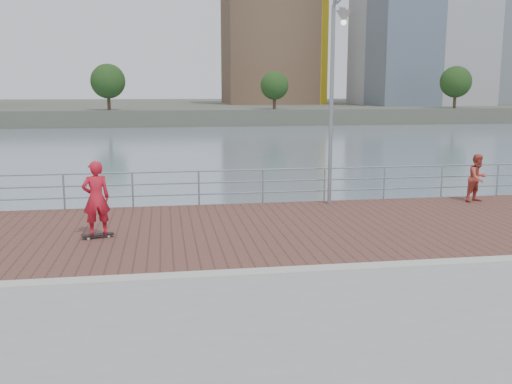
{
  "coord_description": "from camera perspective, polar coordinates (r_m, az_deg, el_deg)",
  "views": [
    {
      "loc": [
        -2.07,
        -10.8,
        3.66
      ],
      "look_at": [
        0.0,
        2.0,
        1.3
      ],
      "focal_mm": 40.0,
      "sensor_mm": 36.0,
      "label": 1
    }
  ],
  "objects": [
    {
      "name": "street_lamp",
      "position": [
        17.64,
        8.07,
        12.57
      ],
      "size": [
        0.45,
        1.31,
        6.17
      ],
      "color": "gray",
      "rests_on": "brick_lane"
    },
    {
      "name": "shoreline_trees",
      "position": [
        88.05,
        -13.66,
        10.59
      ],
      "size": [
        110.02,
        5.08,
        6.78
      ],
      "color": "#473323",
      "rests_on": "far_shore"
    },
    {
      "name": "guardrail",
      "position": [
        18.17,
        -2.52,
        0.9
      ],
      "size": [
        39.06,
        0.06,
        1.13
      ],
      "color": "#8C9EA8",
      "rests_on": "brick_lane"
    },
    {
      "name": "skateboarder",
      "position": [
        14.45,
        -15.7,
        -0.59
      ],
      "size": [
        0.77,
        0.61,
        1.84
      ],
      "primitive_type": "imported",
      "rotation": [
        0.0,
        0.0,
        3.43
      ],
      "color": "red",
      "rests_on": "skateboard"
    },
    {
      "name": "curb",
      "position": [
        11.58,
        1.59,
        -7.95
      ],
      "size": [
        40.0,
        0.4,
        0.06
      ],
      "primitive_type": "cube",
      "color": "#B7B5AD",
      "rests_on": "seawall"
    },
    {
      "name": "skateboard",
      "position": [
        14.65,
        -15.53,
        -4.18
      ],
      "size": [
        0.79,
        0.4,
        0.09
      ],
      "rotation": [
        0.0,
        0.0,
        0.28
      ],
      "color": "black",
      "rests_on": "brick_lane"
    },
    {
      "name": "brick_lane",
      "position": [
        15.0,
        -0.98,
        -3.77
      ],
      "size": [
        40.0,
        6.8,
        0.02
      ],
      "primitive_type": "cube",
      "color": "brown",
      "rests_on": "seawall"
    },
    {
      "name": "water",
      "position": [
        12.37,
        1.54,
        -16.92
      ],
      "size": [
        400.0,
        400.0,
        0.0
      ],
      "primitive_type": "plane",
      "color": "slate",
      "rests_on": "ground"
    },
    {
      "name": "far_shore",
      "position": [
        133.39,
        -8.37,
        8.3
      ],
      "size": [
        320.0,
        95.0,
        2.5
      ],
      "primitive_type": "cube",
      "color": "#4C5142",
      "rests_on": "ground"
    },
    {
      "name": "bystander",
      "position": [
        19.86,
        21.28,
        1.31
      ],
      "size": [
        0.91,
        0.81,
        1.55
      ],
      "primitive_type": "imported",
      "rotation": [
        0.0,
        0.0,
        0.35
      ],
      "color": "#BF4938",
      "rests_on": "brick_lane"
    }
  ]
}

